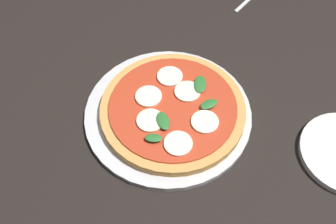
% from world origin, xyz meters
% --- Properties ---
extents(ground_plane, '(6.00, 6.00, 0.00)m').
position_xyz_m(ground_plane, '(0.00, 0.00, 0.00)').
color(ground_plane, '#2D2B28').
extents(dining_table, '(1.49, 1.16, 0.72)m').
position_xyz_m(dining_table, '(0.00, 0.00, 0.64)').
color(dining_table, black).
rests_on(dining_table, ground_plane).
extents(serving_tray, '(0.34, 0.34, 0.01)m').
position_xyz_m(serving_tray, '(-0.04, -0.04, 0.73)').
color(serving_tray, silver).
rests_on(serving_tray, dining_table).
extents(pizza, '(0.29, 0.29, 0.03)m').
position_xyz_m(pizza, '(-0.04, -0.05, 0.74)').
color(pizza, tan).
rests_on(pizza, serving_tray).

